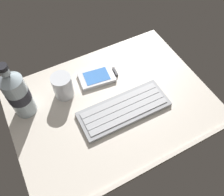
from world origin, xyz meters
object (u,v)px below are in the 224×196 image
object	(u,v)px
handheld_device	(98,77)
juice_cup	(63,87)
keyboard	(124,109)
water_bottle	(17,93)

from	to	relation	value
handheld_device	juice_cup	bearing A→B (deg)	-176.14
juice_cup	keyboard	bearing A→B (deg)	-45.96
juice_cup	water_bottle	xyz separation A→B (cm)	(-13.01, -0.19, 5.10)
juice_cup	water_bottle	distance (cm)	13.98
keyboard	juice_cup	size ratio (longest dim) A/B	3.42
water_bottle	keyboard	bearing A→B (deg)	-28.17
handheld_device	juice_cup	size ratio (longest dim) A/B	1.57
keyboard	water_bottle	distance (cm)	32.11
water_bottle	juice_cup	bearing A→B (deg)	0.83
juice_cup	water_bottle	bearing A→B (deg)	-179.17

